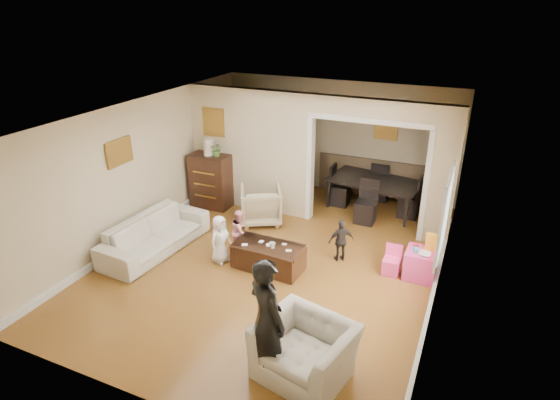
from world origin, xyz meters
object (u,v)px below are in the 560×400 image
at_px(cyan_cup, 416,249).
at_px(child_toddler, 341,241).
at_px(play_table, 420,264).
at_px(child_kneel_b, 240,231).
at_px(dresser, 211,181).
at_px(coffee_table, 268,257).
at_px(child_kneel_a, 220,239).
at_px(table_lamp, 209,147).
at_px(adult_person, 267,320).
at_px(dining_table, 373,195).
at_px(sofa, 155,234).
at_px(armchair_back, 261,205).
at_px(coffee_cup, 272,245).
at_px(armchair_front, 305,351).

relative_size(cyan_cup, child_toddler, 0.10).
height_order(play_table, child_kneel_b, child_kneel_b).
distance_m(dresser, coffee_table, 2.92).
xyz_separation_m(play_table, child_kneel_a, (-3.26, -0.92, 0.20)).
relative_size(table_lamp, child_toddler, 0.46).
height_order(play_table, adult_person, adult_person).
bearing_deg(adult_person, dining_table, -59.88).
bearing_deg(cyan_cup, table_lamp, 166.42).
bearing_deg(sofa, adult_person, -116.75).
bearing_deg(child_kneel_b, armchair_back, -7.48).
distance_m(coffee_cup, play_table, 2.47).
distance_m(dresser, coffee_cup, 3.00).
relative_size(coffee_cup, play_table, 0.21).
height_order(sofa, armchair_front, armchair_front).
height_order(sofa, table_lamp, table_lamp).
relative_size(adult_person, child_kneel_b, 1.99).
distance_m(coffee_table, child_toddler, 1.30).
height_order(dresser, cyan_cup, dresser).
xyz_separation_m(coffee_table, child_toddler, (1.05, 0.75, 0.17)).
relative_size(cyan_cup, dining_table, 0.04).
bearing_deg(adult_person, armchair_front, -124.70).
relative_size(dresser, coffee_table, 1.01).
height_order(armchair_back, coffee_table, armchair_back).
distance_m(dresser, child_toddler, 3.47).
relative_size(child_kneel_a, child_toddler, 1.13).
relative_size(coffee_table, child_kneel_b, 1.43).
relative_size(armchair_back, dresser, 0.69).
height_order(cyan_cup, adult_person, adult_person).
distance_m(adult_person, child_toddler, 3.00).
distance_m(table_lamp, dining_table, 3.68).
relative_size(dresser, adult_person, 0.73).
height_order(cyan_cup, child_kneel_b, child_kneel_b).
relative_size(armchair_front, child_toddler, 1.41).
xyz_separation_m(armchair_front, coffee_table, (-1.44, 2.02, -0.13)).
distance_m(cyan_cup, adult_person, 3.22).
bearing_deg(dining_table, coffee_cup, -97.96).
xyz_separation_m(table_lamp, coffee_cup, (2.35, -1.87, -0.88)).
height_order(table_lamp, adult_person, adult_person).
relative_size(dining_table, adult_person, 1.19).
xyz_separation_m(armchair_front, dresser, (-3.69, 3.85, 0.24)).
bearing_deg(child_kneel_b, dining_table, -49.27).
bearing_deg(cyan_cup, dining_table, 118.00).
xyz_separation_m(coffee_cup, dining_table, (0.97, 3.11, -0.15)).
relative_size(play_table, dining_table, 0.26).
bearing_deg(child_kneel_b, coffee_table, -129.75).
relative_size(sofa, coffee_table, 1.84).
bearing_deg(cyan_cup, child_toddler, 178.80).
xyz_separation_m(table_lamp, cyan_cup, (4.56, -1.10, -0.85)).
height_order(coffee_table, dining_table, dining_table).
distance_m(adult_person, child_kneel_b, 3.08).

